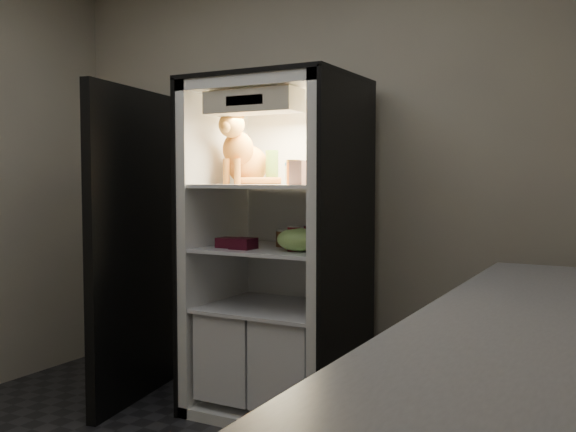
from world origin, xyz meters
name	(u,v)px	position (x,y,z in m)	size (l,w,h in m)	color
room_shell	(96,98)	(0.00, 0.00, 1.62)	(3.60, 3.60, 3.60)	white
refrigerator	(279,272)	(0.00, 1.38, 0.79)	(0.90, 0.72, 1.88)	white
fridge_door	(132,248)	(-0.84, 1.10, 0.91)	(0.22, 0.87, 1.85)	black
tabby_cat	(243,155)	(-0.22, 1.36, 1.45)	(0.37, 0.42, 0.44)	#C36719
parmesan_shaker	(272,167)	(-0.06, 1.41, 1.39)	(0.07, 0.07, 0.19)	#227C2D
mayo_tub	(292,173)	(0.03, 1.49, 1.35)	(0.09, 0.09, 0.12)	white
salsa_jar	(293,172)	(0.12, 1.33, 1.36)	(0.08, 0.08, 0.13)	maroon
pepper_jar	(322,165)	(0.27, 1.39, 1.39)	(0.12, 0.12, 0.21)	#9D2215
cream_carton	(298,173)	(0.24, 1.16, 1.35)	(0.07, 0.07, 0.12)	white
soda_can_a	(310,237)	(0.20, 1.38, 1.00)	(0.07, 0.07, 0.13)	black
soda_can_b	(310,237)	(0.24, 1.30, 1.01)	(0.07, 0.07, 0.13)	black
soda_can_c	(294,239)	(0.19, 1.21, 1.01)	(0.07, 0.07, 0.13)	black
condiment_jar	(282,238)	(0.03, 1.36, 0.99)	(0.07, 0.07, 0.10)	#543218
grape_bag	(299,240)	(0.22, 1.21, 1.00)	(0.25, 0.18, 0.12)	#81B052
berry_box_left	(229,243)	(-0.21, 1.19, 0.97)	(0.11, 0.11, 0.06)	#470B1A
berry_box_right	(243,244)	(-0.10, 1.16, 0.97)	(0.12, 0.12, 0.06)	#470B1A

